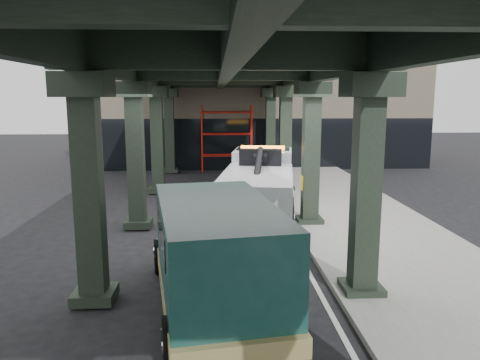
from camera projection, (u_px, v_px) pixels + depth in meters
name	position (u px, v px, depth m)	size (l,w,h in m)	color
ground	(239.00, 244.00, 14.50)	(90.00, 90.00, 0.00)	black
sidewalk	(362.00, 223.00, 16.69)	(5.00, 40.00, 0.15)	gray
lane_stripe	(284.00, 226.00, 16.56)	(0.12, 38.00, 0.01)	silver
viaduct	(224.00, 68.00, 15.50)	(7.40, 32.00, 6.40)	black
building	(253.00, 104.00, 33.57)	(22.00, 10.00, 8.00)	#C6B793
scaffolding	(227.00, 137.00, 28.53)	(3.08, 0.88, 4.00)	red
tow_truck	(260.00, 184.00, 17.27)	(3.45, 8.47, 2.70)	black
towed_van	(214.00, 252.00, 9.78)	(3.18, 6.26, 2.43)	#103933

